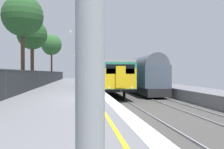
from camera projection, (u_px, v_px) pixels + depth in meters
name	position (u px, v px, depth m)	size (l,w,h in m)	color
ground	(145.00, 108.00, 15.29)	(17.40, 110.00, 1.21)	slate
commuter_train_at_platform	(100.00, 74.00, 41.06)	(2.83, 41.02, 3.81)	#2D846B
freight_train_adjacent_track	(115.00, 73.00, 53.49)	(2.60, 60.78, 4.39)	#232326
signal_gantry	(97.00, 57.00, 26.76)	(1.10, 0.24, 5.12)	#47474C
speed_limit_sign	(96.00, 70.00, 23.28)	(0.59, 0.08, 2.85)	#59595B
platform_lamp_mid	(80.00, 54.00, 24.25)	(2.00, 0.20, 5.61)	#93999E
platform_lamp_far	(80.00, 65.00, 47.32)	(2.00, 0.20, 4.92)	#93999E
platform_back_fence	(5.00, 84.00, 14.25)	(0.07, 99.00, 1.73)	#282B2D
background_tree_left	(51.00, 46.00, 50.64)	(4.06, 4.06, 9.15)	#473323
background_tree_centre	(32.00, 36.00, 31.68)	(3.73, 3.73, 8.16)	#473323
background_tree_right	(22.00, 18.00, 24.42)	(3.97, 3.97, 9.00)	#473323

